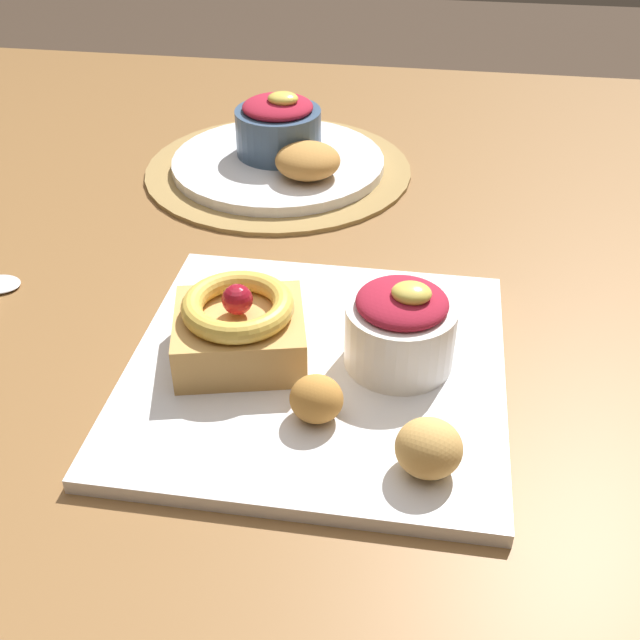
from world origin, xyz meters
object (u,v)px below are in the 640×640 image
Objects in this scene: back_plate at (278,163)px; back_pastry at (309,161)px; back_ramekin at (278,126)px; cake_slice at (235,327)px; berry_ramekin at (400,327)px; fritter_front at (316,399)px; fritter_middle at (429,448)px; front_plate at (316,370)px.

back_pastry is (0.04, -0.04, 0.02)m from back_plate.
back_ramekin is at bearing 96.18° from back_plate.
cake_slice is 0.13m from berry_ramekin.
cake_slice is 1.38× the size of berry_ramekin.
back_ramekin reaches higher than cake_slice.
cake_slice is 0.38m from back_ramekin.
back_plate is at bearing 96.13° from cake_slice.
back_plate is at bearing 104.92° from fritter_front.
back_ramekin is at bearing 96.13° from cake_slice.
cake_slice is 1.19× the size of back_ramekin.
berry_ramekin is 0.12m from fritter_middle.
berry_ramekin reaches higher than cake_slice.
fritter_middle is at bearing -67.74° from back_ramekin.
berry_ramekin is at bearing 54.02° from fritter_front.
berry_ramekin is at bearing -64.57° from back_plate.
fritter_middle is at bearing -33.03° from cake_slice.
fritter_middle reaches higher than fritter_front.
fritter_front is 0.16× the size of back_plate.
cake_slice is 2.63× the size of fritter_middle.
back_plate is 3.41× the size of back_pastry.
back_pastry reaches higher than fritter_middle.
fritter_front is 0.86× the size of fritter_middle.
fritter_front is at bearing -125.98° from berry_ramekin.
fritter_front is at bearing -79.71° from back_pastry.
back_plate is (-0.04, 0.36, -0.03)m from cake_slice.
cake_slice is 0.10m from fritter_front.
front_plate is at bearing -1.65° from cake_slice.
front_plate is at bearing 132.55° from fritter_middle.
fritter_middle is at bearing -70.36° from back_pastry.
back_plate is (-0.17, 0.35, -0.03)m from berry_ramekin.
fritter_middle is 0.18× the size of back_plate.
front_plate is 0.07m from cake_slice.
fritter_middle is 0.44m from back_pastry.
back_ramekin is at bearing 112.26° from fritter_middle.
back_pastry is (0.00, 0.32, -0.00)m from cake_slice.
front_plate is at bearing -74.19° from back_plate.
berry_ramekin reaches higher than fritter_front.
back_plate is at bearing 136.16° from back_pastry.
fritter_middle is (0.15, -0.10, -0.01)m from cake_slice.
back_pastry is at bearing 100.46° from front_plate.
back_ramekin reaches higher than back_pastry.
fritter_front is at bearing -75.36° from back_ramekin.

